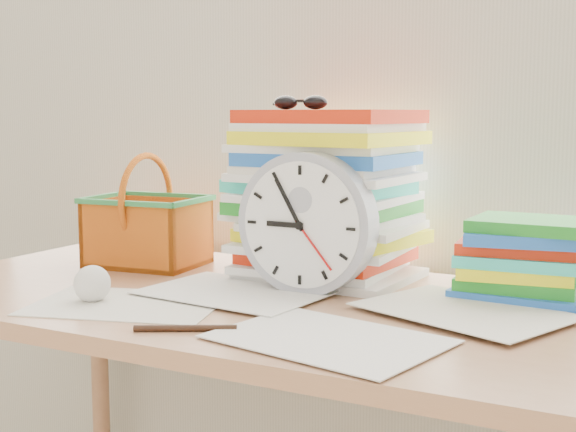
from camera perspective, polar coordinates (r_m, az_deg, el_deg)
The scene contains 10 objects.
curtain at distance 1.78m, azimuth 4.24°, elevation 14.41°, with size 2.40×0.01×2.50m, color beige.
desk at distance 1.48m, azimuth -1.92°, elevation -8.51°, with size 1.40×0.70×0.75m.
paper_stack at distance 1.60m, azimuth 2.67°, elevation 1.53°, with size 0.35×0.29×0.34m, color white, non-canonical shape.
clock at distance 1.46m, azimuth 1.37°, elevation -0.53°, with size 0.26×0.26×0.05m, color #9EA0AF.
sunglasses at distance 1.61m, azimuth 0.89°, elevation 8.08°, with size 0.13×0.11×0.03m, color black, non-canonical shape.
book_stack at distance 1.48m, azimuth 16.28°, elevation -2.95°, with size 0.25×0.19×0.15m, color white, non-canonical shape.
basket at distance 1.76m, azimuth -9.99°, elevation 0.37°, with size 0.24×0.19×0.24m, color orange, non-canonical shape.
crumpled_ball at distance 1.46m, azimuth -13.77°, elevation -4.67°, with size 0.07×0.07×0.07m, color white.
pen at distance 1.24m, azimuth -7.31°, elevation -7.92°, with size 0.01×0.01×0.16m, color black.
scattered_papers at distance 1.46m, azimuth -1.94°, elevation -5.47°, with size 1.26×0.42×0.02m, color white, non-canonical shape.
Camera 1 is at (0.71, 0.36, 1.08)m, focal length 50.00 mm.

